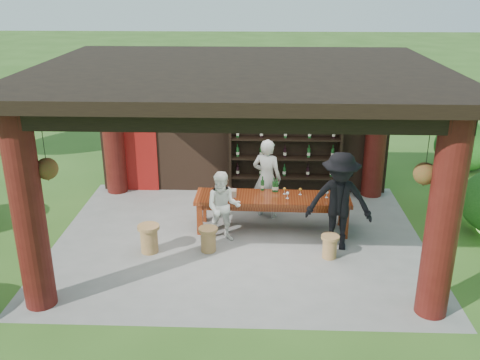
{
  "coord_description": "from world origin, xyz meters",
  "views": [
    {
      "loc": [
        0.38,
        -9.75,
        5.01
      ],
      "look_at": [
        0.0,
        0.4,
        1.15
      ],
      "focal_mm": 40.0,
      "sensor_mm": 36.0,
      "label": 1
    }
  ],
  "objects_px": {
    "stool_near_left": "(208,239)",
    "guest_man": "(339,201)",
    "tasting_table": "(272,202)",
    "host": "(267,178)",
    "stool_near_right": "(330,246)",
    "guest_woman": "(223,207)",
    "stool_far_left": "(149,238)",
    "napkin_basket": "(230,193)",
    "wine_shelf": "(285,149)"
  },
  "relations": [
    {
      "from": "stool_near_right",
      "to": "stool_far_left",
      "type": "distance_m",
      "value": 3.47
    },
    {
      "from": "host",
      "to": "guest_man",
      "type": "height_order",
      "value": "guest_man"
    },
    {
      "from": "tasting_table",
      "to": "stool_near_left",
      "type": "relative_size",
      "value": 6.6
    },
    {
      "from": "stool_far_left",
      "to": "guest_man",
      "type": "bearing_deg",
      "value": 5.12
    },
    {
      "from": "stool_near_left",
      "to": "guest_woman",
      "type": "distance_m",
      "value": 0.72
    },
    {
      "from": "wine_shelf",
      "to": "stool_near_left",
      "type": "bearing_deg",
      "value": -118.24
    },
    {
      "from": "wine_shelf",
      "to": "stool_far_left",
      "type": "xyz_separation_m",
      "value": [
        -2.72,
        -3.03,
        -0.88
      ]
    },
    {
      "from": "stool_near_right",
      "to": "stool_far_left",
      "type": "relative_size",
      "value": 0.81
    },
    {
      "from": "wine_shelf",
      "to": "host",
      "type": "xyz_separation_m",
      "value": [
        -0.44,
        -1.24,
        -0.29
      ]
    },
    {
      "from": "stool_near_right",
      "to": "stool_far_left",
      "type": "xyz_separation_m",
      "value": [
        -3.47,
        0.1,
        0.06
      ]
    },
    {
      "from": "stool_near_left",
      "to": "stool_near_right",
      "type": "bearing_deg",
      "value": -4.33
    },
    {
      "from": "stool_near_left",
      "to": "host",
      "type": "relative_size",
      "value": 0.28
    },
    {
      "from": "stool_near_left",
      "to": "guest_man",
      "type": "bearing_deg",
      "value": 5.63
    },
    {
      "from": "wine_shelf",
      "to": "guest_woman",
      "type": "bearing_deg",
      "value": -118.09
    },
    {
      "from": "stool_near_right",
      "to": "stool_near_left",
      "type": "bearing_deg",
      "value": 175.67
    },
    {
      "from": "stool_near_left",
      "to": "napkin_basket",
      "type": "distance_m",
      "value": 1.21
    },
    {
      "from": "host",
      "to": "tasting_table",
      "type": "bearing_deg",
      "value": 119.5
    },
    {
      "from": "stool_near_left",
      "to": "wine_shelf",
      "type": "bearing_deg",
      "value": 61.76
    },
    {
      "from": "napkin_basket",
      "to": "stool_near_right",
      "type": "bearing_deg",
      "value": -31.04
    },
    {
      "from": "wine_shelf",
      "to": "stool_near_left",
      "type": "distance_m",
      "value": 3.47
    },
    {
      "from": "stool_near_left",
      "to": "stool_far_left",
      "type": "distance_m",
      "value": 1.14
    },
    {
      "from": "stool_near_left",
      "to": "napkin_basket",
      "type": "height_order",
      "value": "napkin_basket"
    },
    {
      "from": "guest_woman",
      "to": "tasting_table",
      "type": "bearing_deg",
      "value": 28.38
    },
    {
      "from": "stool_near_right",
      "to": "host",
      "type": "distance_m",
      "value": 2.32
    },
    {
      "from": "stool_near_left",
      "to": "guest_woman",
      "type": "relative_size",
      "value": 0.34
    },
    {
      "from": "host",
      "to": "guest_man",
      "type": "xyz_separation_m",
      "value": [
        1.38,
        -1.46,
        0.09
      ]
    },
    {
      "from": "stool_far_left",
      "to": "guest_woman",
      "type": "height_order",
      "value": "guest_woman"
    },
    {
      "from": "stool_far_left",
      "to": "guest_woman",
      "type": "distance_m",
      "value": 1.57
    },
    {
      "from": "wine_shelf",
      "to": "host",
      "type": "relative_size",
      "value": 1.5
    },
    {
      "from": "stool_near_left",
      "to": "guest_man",
      "type": "height_order",
      "value": "guest_man"
    },
    {
      "from": "tasting_table",
      "to": "stool_near_left",
      "type": "height_order",
      "value": "tasting_table"
    },
    {
      "from": "stool_near_left",
      "to": "stool_near_right",
      "type": "distance_m",
      "value": 2.34
    },
    {
      "from": "stool_near_left",
      "to": "stool_far_left",
      "type": "xyz_separation_m",
      "value": [
        -1.14,
        -0.08,
        0.04
      ]
    },
    {
      "from": "wine_shelf",
      "to": "guest_man",
      "type": "relative_size",
      "value": 1.36
    },
    {
      "from": "guest_man",
      "to": "guest_woman",
      "type": "bearing_deg",
      "value": -177.44
    },
    {
      "from": "stool_near_right",
      "to": "guest_woman",
      "type": "xyz_separation_m",
      "value": [
        -2.07,
        0.65,
        0.49
      ]
    },
    {
      "from": "guest_woman",
      "to": "stool_far_left",
      "type": "bearing_deg",
      "value": -158.58
    },
    {
      "from": "guest_man",
      "to": "tasting_table",
      "type": "bearing_deg",
      "value": 157.04
    },
    {
      "from": "wine_shelf",
      "to": "guest_woman",
      "type": "relative_size",
      "value": 1.83
    },
    {
      "from": "host",
      "to": "guest_woman",
      "type": "height_order",
      "value": "host"
    },
    {
      "from": "stool_far_left",
      "to": "host",
      "type": "relative_size",
      "value": 0.32
    },
    {
      "from": "tasting_table",
      "to": "stool_near_right",
      "type": "bearing_deg",
      "value": -47.95
    },
    {
      "from": "tasting_table",
      "to": "guest_woman",
      "type": "relative_size",
      "value": 2.21
    },
    {
      "from": "stool_near_left",
      "to": "tasting_table",
      "type": "bearing_deg",
      "value": 38.81
    },
    {
      "from": "tasting_table",
      "to": "host",
      "type": "bearing_deg",
      "value": 99.5
    },
    {
      "from": "stool_near_right",
      "to": "guest_man",
      "type": "distance_m",
      "value": 0.87
    },
    {
      "from": "stool_near_left",
      "to": "napkin_basket",
      "type": "xyz_separation_m",
      "value": [
        0.37,
        1.0,
        0.56
      ]
    },
    {
      "from": "guest_woman",
      "to": "guest_man",
      "type": "relative_size",
      "value": 0.74
    },
    {
      "from": "stool_near_right",
      "to": "guest_woman",
      "type": "distance_m",
      "value": 2.22
    },
    {
      "from": "guest_man",
      "to": "stool_near_right",
      "type": "bearing_deg",
      "value": -105.73
    }
  ]
}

